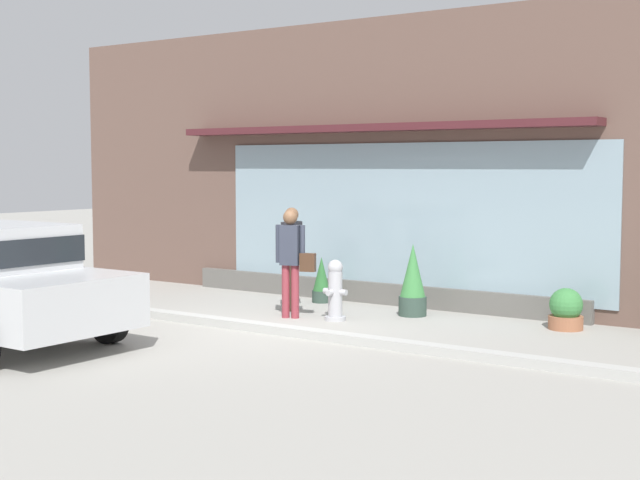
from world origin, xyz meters
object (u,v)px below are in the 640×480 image
pedestrian_with_handbag (292,256)px  pedestrian_passerby (292,250)px  potted_plant_by_entrance (566,310)px  potted_plant_window_right (413,281)px  fire_hydrant (335,291)px  potted_plant_doorstep (321,281)px

pedestrian_with_handbag → pedestrian_passerby: 0.74m
pedestrian_with_handbag → potted_plant_by_entrance: bearing=2.9°
potted_plant_window_right → potted_plant_by_entrance: bearing=4.8°
fire_hydrant → pedestrian_with_handbag: (-0.66, -0.20, 0.51)m
pedestrian_passerby → potted_plant_window_right: size_ratio=1.48×
pedestrian_with_handbag → pedestrian_passerby: bearing=108.3°
pedestrian_passerby → potted_plant_window_right: pedestrian_passerby is taller
pedestrian_passerby → potted_plant_by_entrance: (4.22, 0.84, -0.70)m
fire_hydrant → potted_plant_by_entrance: (3.13, 1.23, -0.17)m
potted_plant_doorstep → potted_plant_window_right: size_ratio=0.69×
fire_hydrant → potted_plant_window_right: potted_plant_window_right is taller
potted_plant_doorstep → fire_hydrant: bearing=-49.2°
pedestrian_passerby → potted_plant_doorstep: 1.15m
fire_hydrant → pedestrian_passerby: 1.28m
fire_hydrant → potted_plant_window_right: (0.76, 1.03, 0.09)m
pedestrian_with_handbag → potted_plant_window_right: size_ratio=1.47×
pedestrian_passerby → potted_plant_by_entrance: bearing=97.0°
fire_hydrant → potted_plant_window_right: bearing=53.7°
pedestrian_with_handbag → potted_plant_by_entrance: pedestrian_with_handbag is taller
fire_hydrant → pedestrian_with_handbag: pedestrian_with_handbag is taller
potted_plant_by_entrance → potted_plant_window_right: 2.39m
potted_plant_by_entrance → potted_plant_doorstep: potted_plant_doorstep is taller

